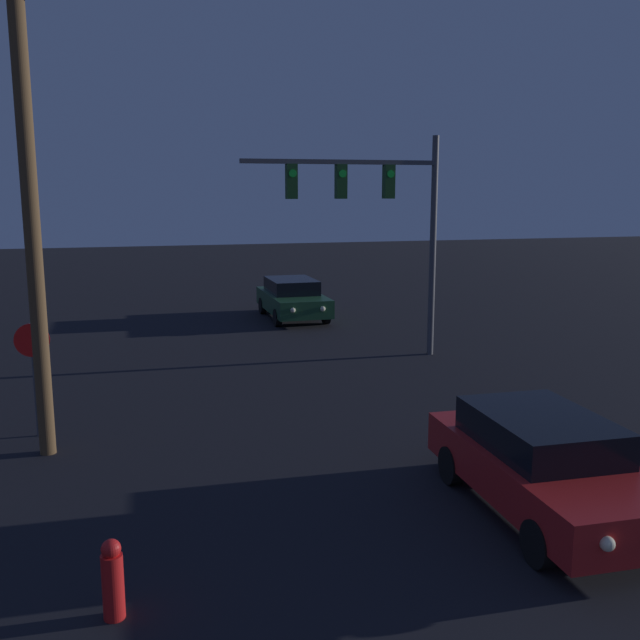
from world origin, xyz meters
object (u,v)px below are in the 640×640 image
Objects in this scene: car_near at (544,463)px; utility_pole at (30,201)px; fire_hydrant at (113,580)px; car_far at (293,298)px; traffic_signal_mast at (379,206)px; stop_sign at (33,359)px.

utility_pole reaches higher than car_near.
fire_hydrant is at bearing 11.76° from car_near.
traffic_signal_mast is (0.91, -6.65, 3.46)m from car_far.
utility_pole is at bearing -75.20° from stop_sign.
traffic_signal_mast is at bearing 97.19° from car_far.
car_near is at bearing 10.39° from fire_hydrant.
stop_sign reaches higher than fire_hydrant.
car_far is 13.42m from stop_sign.
stop_sign is (-7.51, 5.40, 0.76)m from car_near.
car_near is at bearing -95.48° from traffic_signal_mast.
car_near is 0.51× the size of utility_pole.
car_near is 4.74× the size of fire_hydrant.
traffic_signal_mast reaches higher than car_far.
traffic_signal_mast reaches higher than stop_sign.
utility_pole reaches higher than stop_sign.
car_far is (0.03, 16.48, 0.00)m from car_near.
car_far is 0.51× the size of utility_pole.
car_near is at bearing -35.71° from stop_sign.
utility_pole is (-7.28, -12.08, 3.71)m from car_far.
car_far is 18.60m from fire_hydrant.
stop_sign is (-7.54, -11.08, 0.76)m from car_far.
stop_sign is 3.12m from utility_pole.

